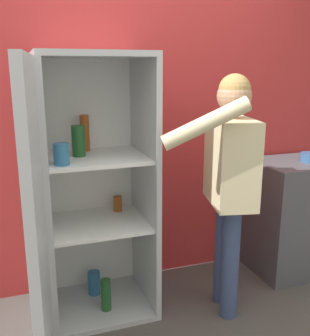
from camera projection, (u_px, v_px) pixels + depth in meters
wall_back at (125, 117)px, 2.87m from camera, size 7.00×0.06×2.55m
refrigerator at (84, 196)px, 2.44m from camera, size 0.81×1.29×1.72m
person at (229, 169)px, 2.50m from camera, size 0.71×0.57×1.59m
counter at (290, 216)px, 3.19m from camera, size 0.60×0.55×0.91m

